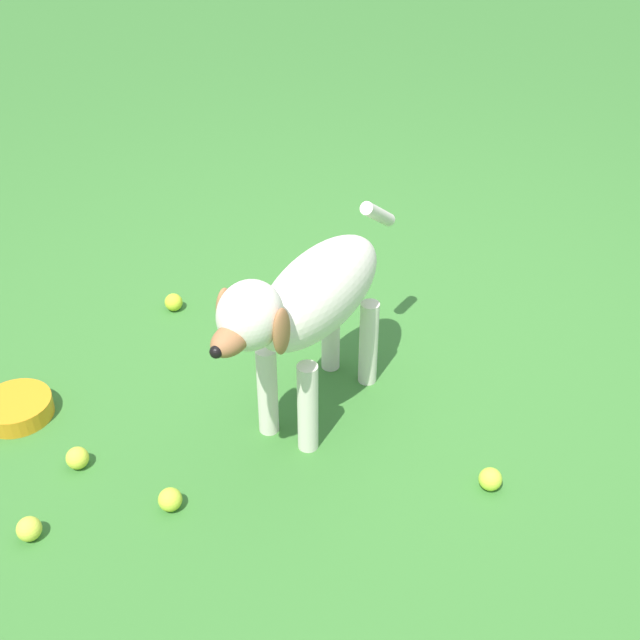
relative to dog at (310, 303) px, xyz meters
The scene contains 8 objects.
ground 0.55m from the dog, 142.44° to the right, with size 14.00×14.00×0.00m, color #38722D.
dog is the anchor object (origin of this frame).
tennis_ball_0 0.71m from the dog, 126.95° to the left, with size 0.07×0.07×0.07m, color #C0E437.
tennis_ball_1 0.96m from the dog, 12.55° to the left, with size 0.07×0.07×0.07m, color #CED73F.
tennis_ball_2 0.67m from the dog, 24.47° to the left, with size 0.07×0.07×0.07m, color #C2DB37.
tennis_ball_3 0.87m from the dog, 69.75° to the right, with size 0.07×0.07×0.07m, color #C0D12C.
tennis_ball_4 0.81m from the dog, ahead, with size 0.07×0.07×0.07m, color #CED63A.
water_bowl 0.99m from the dog, 20.72° to the right, with size 0.22×0.22×0.06m, color orange.
Camera 1 is at (0.95, 2.01, 1.69)m, focal length 45.26 mm.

